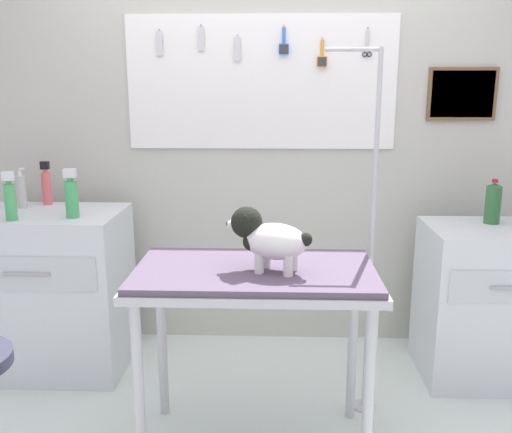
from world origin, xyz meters
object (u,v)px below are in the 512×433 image
at_px(cabinet_right, 487,303).
at_px(soda_bottle, 493,203).
at_px(grooming_table, 255,288).
at_px(grooming_arm, 369,252).
at_px(dog, 267,238).
at_px(spray_bottle_tall, 21,191).
at_px(counter_left, 53,291).

xyz_separation_m(cabinet_right, soda_bottle, (0.02, 0.09, 0.53)).
distance_m(grooming_table, grooming_arm, 0.61).
xyz_separation_m(dog, cabinet_right, (1.19, 0.70, -0.55)).
bearing_deg(soda_bottle, cabinet_right, -100.33).
bearing_deg(soda_bottle, dog, -146.50).
height_order(dog, spray_bottle_tall, spray_bottle_tall).
bearing_deg(spray_bottle_tall, grooming_arm, -14.85).
relative_size(spray_bottle_tall, soda_bottle, 0.94).
xyz_separation_m(spray_bottle_tall, soda_bottle, (2.59, -0.04, -0.04)).
relative_size(grooming_table, cabinet_right, 1.21).
distance_m(grooming_arm, dog, 0.61).
relative_size(cabinet_right, spray_bottle_tall, 3.74).
bearing_deg(spray_bottle_tall, cabinet_right, -3.00).
distance_m(grooming_arm, soda_bottle, 0.87).
bearing_deg(counter_left, grooming_table, -30.64).
height_order(dog, counter_left, dog).
distance_m(counter_left, cabinet_right, 2.40).
height_order(dog, soda_bottle, dog).
bearing_deg(counter_left, dog, -30.81).
height_order(grooming_table, cabinet_right, cabinet_right).
height_order(dog, cabinet_right, dog).
bearing_deg(grooming_table, soda_bottle, 31.27).
xyz_separation_m(grooming_table, cabinet_right, (1.24, 0.67, -0.32)).
bearing_deg(cabinet_right, grooming_arm, -153.28).
relative_size(dog, spray_bottle_tall, 1.56).
distance_m(grooming_arm, spray_bottle_tall, 1.94).
relative_size(grooming_arm, dog, 4.91).
relative_size(dog, counter_left, 0.39).
relative_size(grooming_arm, counter_left, 1.92).
bearing_deg(grooming_arm, cabinet_right, 26.72).
distance_m(grooming_arm, counter_left, 1.76).
height_order(grooming_table, soda_bottle, soda_bottle).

